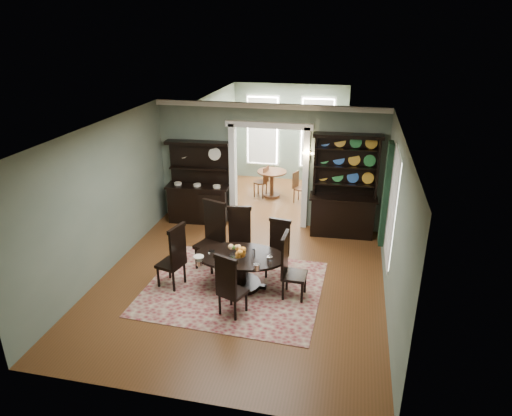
{
  "coord_description": "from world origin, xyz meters",
  "views": [
    {
      "loc": [
        1.93,
        -7.4,
        4.77
      ],
      "look_at": [
        0.2,
        0.6,
        1.38
      ],
      "focal_mm": 32.0,
      "sensor_mm": 36.0,
      "label": 1
    }
  ],
  "objects_px": {
    "dining_table": "(241,265)",
    "sideboard": "(199,194)",
    "welsh_dresser": "(343,199)",
    "parlor_table": "(272,180)"
  },
  "relations": [
    {
      "from": "welsh_dresser",
      "to": "parlor_table",
      "type": "xyz_separation_m",
      "value": [
        -2.07,
        2.08,
        -0.37
      ]
    },
    {
      "from": "parlor_table",
      "to": "dining_table",
      "type": "bearing_deg",
      "value": -86.58
    },
    {
      "from": "dining_table",
      "to": "welsh_dresser",
      "type": "distance_m",
      "value": 3.35
    },
    {
      "from": "dining_table",
      "to": "sideboard",
      "type": "distance_m",
      "value": 3.36
    },
    {
      "from": "sideboard",
      "to": "welsh_dresser",
      "type": "distance_m",
      "value": 3.57
    },
    {
      "from": "welsh_dresser",
      "to": "parlor_table",
      "type": "distance_m",
      "value": 2.96
    },
    {
      "from": "dining_table",
      "to": "welsh_dresser",
      "type": "height_order",
      "value": "welsh_dresser"
    },
    {
      "from": "parlor_table",
      "to": "sideboard",
      "type": "bearing_deg",
      "value": -126.05
    },
    {
      "from": "dining_table",
      "to": "sideboard",
      "type": "xyz_separation_m",
      "value": [
        -1.79,
        2.83,
        0.25
      ]
    },
    {
      "from": "parlor_table",
      "to": "welsh_dresser",
      "type": "bearing_deg",
      "value": -45.06
    }
  ]
}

